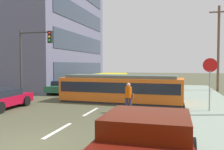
{
  "coord_description": "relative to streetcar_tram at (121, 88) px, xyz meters",
  "views": [
    {
      "loc": [
        4.55,
        -6.87,
        2.69
      ],
      "look_at": [
        0.44,
        9.08,
        1.95
      ],
      "focal_mm": 38.91,
      "sensor_mm": 36.0,
      "label": 1
    }
  ],
  "objects": [
    {
      "name": "pedestrian_crossing",
      "position": [
        1.18,
        -3.57,
        -0.05
      ],
      "size": [
        0.46,
        0.36,
        1.67
      ],
      "color": "#2E2D51",
      "rests_on": "ground"
    },
    {
      "name": "lane_stripe_4",
      "position": [
        -0.93,
        12.0,
        -0.99
      ],
      "size": [
        0.16,
        2.4,
        0.01
      ],
      "primitive_type": "cube",
      "color": "silver",
      "rests_on": "ground"
    },
    {
      "name": "parked_sedan_far",
      "position": [
        -6.29,
        3.96,
        -0.37
      ],
      "size": [
        2.16,
        4.37,
        1.19
      ],
      "color": "#245A3F",
      "rests_on": "ground"
    },
    {
      "name": "lane_stripe_2",
      "position": [
        -0.93,
        -3.81,
        -0.99
      ],
      "size": [
        0.16,
        2.4,
        0.01
      ],
      "primitive_type": "cube",
      "color": "silver",
      "rests_on": "ground"
    },
    {
      "name": "sidewalk_curb_right",
      "position": [
        5.87,
        -3.81,
        -0.93
      ],
      "size": [
        3.2,
        36.0,
        0.14
      ],
      "primitive_type": "cube",
      "color": "gray",
      "rests_on": "ground"
    },
    {
      "name": "streetcar_tram",
      "position": [
        0.0,
        0.0,
        0.0
      ],
      "size": [
        8.59,
        2.88,
        1.93
      ],
      "color": "orange",
      "rests_on": "ground"
    },
    {
      "name": "utility_pole_mid",
      "position": [
        7.76,
        8.92,
        3.37
      ],
      "size": [
        1.8,
        0.24,
        8.36
      ],
      "color": "brown",
      "rests_on": "ground"
    },
    {
      "name": "stop_sign",
      "position": [
        5.5,
        -2.6,
        1.2
      ],
      "size": [
        0.76,
        0.07,
        2.88
      ],
      "color": "gray",
      "rests_on": "sidewalk_curb_right"
    },
    {
      "name": "corner_building",
      "position": [
        -14.81,
        10.18,
        7.0
      ],
      "size": [
        15.87,
        16.71,
        16.0
      ],
      "color": "slate",
      "rests_on": "ground"
    },
    {
      "name": "ground_plane",
      "position": [
        -0.93,
        0.19,
        -1.0
      ],
      "size": [
        120.0,
        120.0,
        0.0
      ],
      "primitive_type": "plane",
      "color": "#4C4D36"
    },
    {
      "name": "parked_sedan_mid",
      "position": [
        -6.52,
        -4.32,
        -0.37
      ],
      "size": [
        2.15,
        4.16,
        1.19
      ],
      "color": "#A40B25",
      "rests_on": "ground"
    },
    {
      "name": "lane_stripe_3",
      "position": [
        -0.93,
        6.0,
        -0.99
      ],
      "size": [
        0.16,
        2.4,
        0.01
      ],
      "primitive_type": "cube",
      "color": "silver",
      "rests_on": "ground"
    },
    {
      "name": "traffic_light_mast",
      "position": [
        -6.24,
        -1.22,
        2.59
      ],
      "size": [
        2.59,
        0.33,
        5.15
      ],
      "color": "#333333",
      "rests_on": "ground"
    },
    {
      "name": "city_bus",
      "position": [
        -2.57,
        6.12,
        0.02
      ],
      "size": [
        2.67,
        5.14,
        1.77
      ],
      "color": "gold",
      "rests_on": "ground"
    },
    {
      "name": "lane_stripe_1",
      "position": [
        -0.93,
        -7.81,
        -0.99
      ],
      "size": [
        0.16,
        2.4,
        0.01
      ],
      "primitive_type": "cube",
      "color": "silver",
      "rests_on": "ground"
    }
  ]
}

